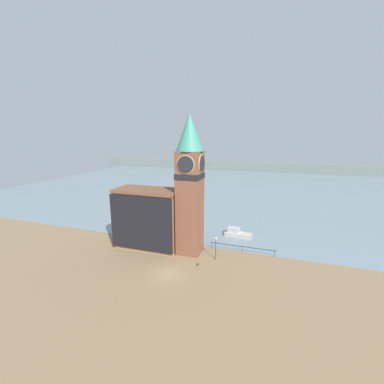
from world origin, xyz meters
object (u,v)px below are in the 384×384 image
(pier_building, at_px, (148,218))
(mooring_bollard_near, at_px, (198,264))
(clock_tower, at_px, (190,182))
(boat_near, at_px, (237,233))
(lamp_post, at_px, (216,244))

(pier_building, distance_m, mooring_bollard_near, 11.88)
(clock_tower, xyz_separation_m, pier_building, (-7.46, -0.36, -6.71))
(pier_building, relative_size, boat_near, 2.12)
(boat_near, bearing_deg, pier_building, -139.67)
(boat_near, height_order, mooring_bollard_near, boat_near)
(boat_near, bearing_deg, mooring_bollard_near, -100.15)
(clock_tower, relative_size, boat_near, 4.30)
(lamp_post, bearing_deg, clock_tower, 165.35)
(pier_building, bearing_deg, boat_near, 35.67)
(boat_near, height_order, lamp_post, lamp_post)
(pier_building, xyz_separation_m, boat_near, (13.78, 9.89, -4.61))
(clock_tower, relative_size, lamp_post, 6.09)
(mooring_bollard_near, height_order, lamp_post, lamp_post)
(pier_building, relative_size, mooring_bollard_near, 18.07)
(clock_tower, bearing_deg, boat_near, 56.45)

